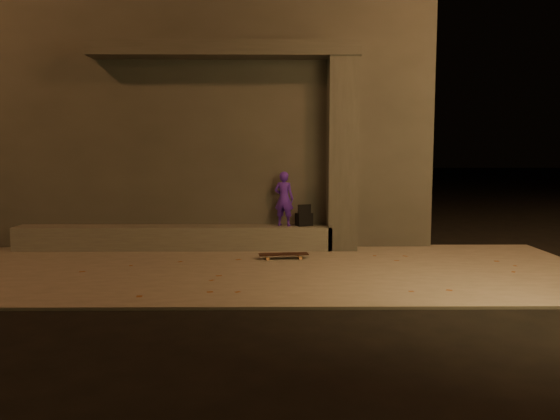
{
  "coord_description": "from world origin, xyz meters",
  "views": [
    {
      "loc": [
        0.42,
        -6.59,
        1.89
      ],
      "look_at": [
        0.51,
        2.0,
        0.98
      ],
      "focal_mm": 35.0,
      "sensor_mm": 36.0,
      "label": 1
    }
  ],
  "objects_px": {
    "backpack": "(304,218)",
    "skateboarder": "(284,199)",
    "column": "(342,155)",
    "skateboard": "(284,255)"
  },
  "relations": [
    {
      "from": "backpack",
      "to": "skateboarder",
      "type": "bearing_deg",
      "value": 157.68
    },
    {
      "from": "column",
      "to": "backpack",
      "type": "relative_size",
      "value": 8.6
    },
    {
      "from": "column",
      "to": "skateboard",
      "type": "xyz_separation_m",
      "value": [
        -1.12,
        -0.99,
        -1.72
      ]
    },
    {
      "from": "skateboard",
      "to": "backpack",
      "type": "bearing_deg",
      "value": 60.81
    },
    {
      "from": "backpack",
      "to": "column",
      "type": "bearing_deg",
      "value": -22.32
    },
    {
      "from": "backpack",
      "to": "skateboard",
      "type": "relative_size",
      "value": 0.48
    },
    {
      "from": "column",
      "to": "skateboard",
      "type": "relative_size",
      "value": 4.1
    },
    {
      "from": "backpack",
      "to": "skateboard",
      "type": "bearing_deg",
      "value": -134.67
    },
    {
      "from": "skateboarder",
      "to": "skateboard",
      "type": "relative_size",
      "value": 1.18
    },
    {
      "from": "backpack",
      "to": "skateboard",
      "type": "height_order",
      "value": "backpack"
    }
  ]
}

